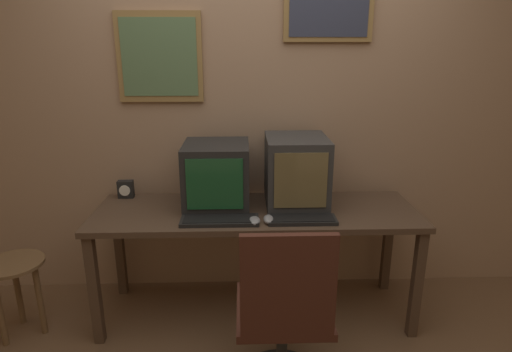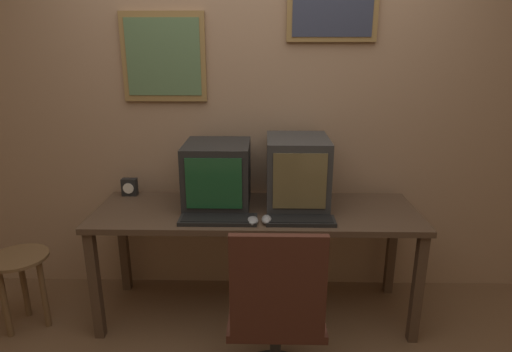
{
  "view_description": "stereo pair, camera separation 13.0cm",
  "coord_description": "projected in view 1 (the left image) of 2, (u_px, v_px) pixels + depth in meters",
  "views": [
    {
      "loc": [
        -0.08,
        -1.66,
        1.71
      ],
      "look_at": [
        0.0,
        0.8,
        0.95
      ],
      "focal_mm": 30.0,
      "sensor_mm": 36.0,
      "label": 1
    },
    {
      "loc": [
        0.05,
        -1.66,
        1.71
      ],
      "look_at": [
        0.0,
        0.8,
        0.95
      ],
      "focal_mm": 30.0,
      "sensor_mm": 36.0,
      "label": 2
    }
  ],
  "objects": [
    {
      "name": "monitor_left",
      "position": [
        217.0,
        175.0,
        2.65
      ],
      "size": [
        0.4,
        0.42,
        0.4
      ],
      "color": "black",
      "rests_on": "desk"
    },
    {
      "name": "keyboard_side",
      "position": [
        302.0,
        220.0,
        2.45
      ],
      "size": [
        0.39,
        0.14,
        0.03
      ],
      "color": "black",
      "rests_on": "desk"
    },
    {
      "name": "desk_clock",
      "position": [
        126.0,
        189.0,
        2.83
      ],
      "size": [
        0.1,
        0.06,
        0.12
      ],
      "color": "black",
      "rests_on": "desk"
    },
    {
      "name": "monitor_right",
      "position": [
        296.0,
        171.0,
        2.67
      ],
      "size": [
        0.37,
        0.44,
        0.43
      ],
      "color": "#333333",
      "rests_on": "desk"
    },
    {
      "name": "desk",
      "position": [
        256.0,
        221.0,
        2.66
      ],
      "size": [
        1.98,
        0.63,
        0.73
      ],
      "color": "#4C3828",
      "rests_on": "ground_plane"
    },
    {
      "name": "side_stool",
      "position": [
        16.0,
        279.0,
        2.53
      ],
      "size": [
        0.35,
        0.35,
        0.49
      ],
      "color": "brown",
      "rests_on": "ground_plane"
    },
    {
      "name": "office_chair",
      "position": [
        284.0,
        325.0,
        2.06
      ],
      "size": [
        0.48,
        0.48,
        0.96
      ],
      "color": "black",
      "rests_on": "ground_plane"
    },
    {
      "name": "wall_back",
      "position": [
        254.0,
        107.0,
        2.86
      ],
      "size": [
        8.0,
        0.08,
        2.6
      ],
      "color": "tan",
      "rests_on": "ground_plane"
    },
    {
      "name": "mouse_far_corner",
      "position": [
        254.0,
        221.0,
        2.43
      ],
      "size": [
        0.07,
        0.11,
        0.03
      ],
      "color": "gray",
      "rests_on": "desk"
    },
    {
      "name": "mouse_near_keyboard",
      "position": [
        268.0,
        219.0,
        2.44
      ],
      "size": [
        0.06,
        0.11,
        0.04
      ],
      "color": "gray",
      "rests_on": "desk"
    },
    {
      "name": "keyboard_main",
      "position": [
        220.0,
        220.0,
        2.45
      ],
      "size": [
        0.45,
        0.16,
        0.03
      ],
      "color": "black",
      "rests_on": "desk"
    }
  ]
}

